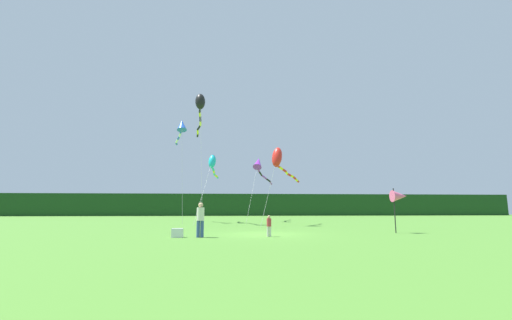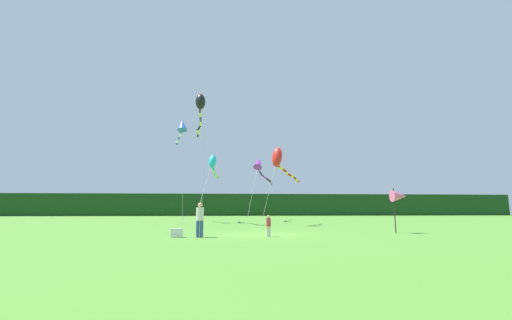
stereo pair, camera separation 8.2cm
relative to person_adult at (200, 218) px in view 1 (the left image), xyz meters
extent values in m
plane|color=#4C842D|center=(3.40, 1.78, -0.96)|extent=(120.00, 120.00, 0.00)
cube|color=#193D19|center=(3.40, 46.78, 1.11)|extent=(108.00, 3.46, 4.13)
cylinder|color=#334C8C|center=(-0.09, 0.00, -0.55)|extent=(0.17, 0.17, 0.82)
cylinder|color=#334C8C|center=(0.09, 0.00, -0.55)|extent=(0.17, 0.17, 0.82)
cylinder|color=silver|center=(0.00, 0.00, 0.19)|extent=(0.38, 0.38, 0.65)
sphere|color=tan|center=(0.00, 0.00, 0.64)|extent=(0.24, 0.24, 0.24)
cylinder|color=silver|center=(3.42, 0.20, -0.70)|extent=(0.11, 0.11, 0.52)
cylinder|color=silver|center=(3.53, 0.20, -0.70)|extent=(0.11, 0.11, 0.52)
cylinder|color=#B23338|center=(3.47, 0.20, -0.24)|extent=(0.24, 0.24, 0.41)
sphere|color=tan|center=(3.47, 0.20, 0.04)|extent=(0.15, 0.15, 0.15)
cube|color=silver|center=(-1.12, 0.08, -0.74)|extent=(0.55, 0.33, 0.44)
cylinder|color=black|center=(11.16, 2.02, 0.35)|extent=(0.06, 0.06, 2.61)
cone|color=#E5598C|center=(11.51, 2.02, 1.19)|extent=(0.90, 0.70, 0.70)
cylinder|color=#B2B2B2|center=(-3.23, 15.03, 4.02)|extent=(0.83, 2.94, 9.97)
cone|color=blue|center=(-3.63, 16.49, 9.01)|extent=(1.32, 1.53, 1.41)
cylinder|color=blue|center=(-3.75, 16.82, 8.43)|extent=(0.43, 0.77, 0.41)
cylinder|color=white|center=(-3.96, 17.47, 8.20)|extent=(0.41, 0.78, 0.42)
cylinder|color=blue|center=(-4.19, 18.12, 8.01)|extent=(0.45, 0.76, 0.36)
cylinder|color=white|center=(-4.46, 18.76, 7.81)|extent=(0.50, 0.76, 0.42)
cylinder|color=blue|center=(-4.62, 19.41, 7.64)|extent=(0.23, 0.73, 0.30)
cylinder|color=#B2B2B2|center=(4.57, 9.12, 1.90)|extent=(1.66, 2.35, 5.73)
ellipsoid|color=red|center=(5.39, 10.29, 4.77)|extent=(1.42, 1.52, 1.94)
cylinder|color=red|center=(5.50, 10.50, 4.02)|extent=(0.41, 0.53, 0.25)
cylinder|color=yellow|center=(5.78, 10.88, 3.92)|extent=(0.52, 0.52, 0.35)
cylinder|color=red|center=(6.12, 11.20, 3.76)|extent=(0.54, 0.51, 0.35)
cylinder|color=yellow|center=(6.40, 11.58, 3.60)|extent=(0.41, 0.57, 0.35)
cylinder|color=red|center=(6.68, 11.96, 3.46)|extent=(0.52, 0.51, 0.31)
cylinder|color=yellow|center=(7.00, 12.30, 3.37)|extent=(0.47, 0.51, 0.26)
cylinder|color=red|center=(7.30, 12.67, 3.26)|extent=(0.50, 0.55, 0.35)
cylinder|color=yellow|center=(7.57, 13.06, 3.11)|extent=(0.43, 0.56, 0.32)
cylinder|color=red|center=(7.79, 13.48, 3.01)|extent=(0.41, 0.54, 0.27)
cylinder|color=#B2B2B2|center=(-1.03, 10.73, 4.68)|extent=(0.83, 3.96, 11.28)
ellipsoid|color=black|center=(-1.43, 12.70, 10.32)|extent=(1.14, 1.40, 1.72)
cylinder|color=black|center=(-1.48, 13.12, 9.62)|extent=(0.30, 0.90, 0.33)
cylinder|color=yellow|center=(-1.55, 13.96, 9.48)|extent=(0.24, 0.89, 0.34)
cylinder|color=black|center=(-1.59, 14.80, 9.27)|extent=(0.25, 0.92, 0.47)
cylinder|color=yellow|center=(-1.65, 15.65, 9.03)|extent=(0.27, 0.91, 0.41)
cylinder|color=black|center=(-1.86, 16.45, 8.78)|extent=(0.57, 0.91, 0.47)
cylinder|color=yellow|center=(-2.07, 17.26, 8.52)|extent=(0.25, 0.91, 0.43)
cylinder|color=black|center=(-2.16, 18.10, 8.33)|extent=(0.33, 0.90, 0.32)
cylinder|color=#B2B2B2|center=(3.70, 16.09, 2.24)|extent=(1.56, 4.83, 6.40)
cone|color=purple|center=(4.47, 18.50, 5.43)|extent=(1.41, 1.83, 1.68)
cylinder|color=purple|center=(4.57, 19.14, 4.75)|extent=(0.41, 1.35, 0.44)
cylinder|color=black|center=(4.88, 20.39, 4.47)|extent=(0.63, 1.33, 0.52)
cylinder|color=purple|center=(5.42, 21.56, 4.16)|extent=(0.84, 1.26, 0.49)
cylinder|color=black|center=(6.06, 22.68, 3.88)|extent=(0.82, 1.26, 0.46)
cylinder|color=purple|center=(6.53, 23.88, 3.64)|extent=(0.52, 1.34, 0.42)
cylinder|color=#B2B2B2|center=(-0.98, 13.41, 2.09)|extent=(1.20, 4.85, 6.11)
ellipsoid|color=#1EB7CC|center=(-0.39, 15.82, 5.14)|extent=(1.02, 1.47, 1.69)
cylinder|color=#1EB7CC|center=(-0.33, 16.16, 4.43)|extent=(0.33, 0.77, 0.41)
cylinder|color=yellow|center=(-0.27, 16.84, 4.23)|extent=(0.21, 0.73, 0.36)
cylinder|color=#1EB7CC|center=(-0.26, 17.52, 4.07)|extent=(0.22, 0.73, 0.36)
cylinder|color=yellow|center=(-0.13, 18.18, 3.93)|extent=(0.43, 0.74, 0.32)
cylinder|color=#1EB7CC|center=(0.01, 18.85, 3.83)|extent=(0.27, 0.72, 0.28)
camera|label=1|loc=(1.50, -16.54, 0.49)|focal=22.64mm
camera|label=2|loc=(1.58, -16.54, 0.49)|focal=22.64mm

